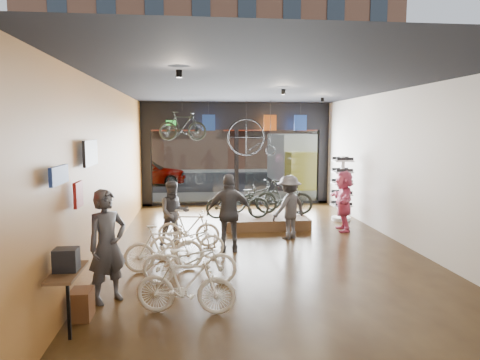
{
  "coord_description": "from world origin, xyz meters",
  "views": [
    {
      "loc": [
        -1.58,
        -9.93,
        2.81
      ],
      "look_at": [
        -0.36,
        1.4,
        1.46
      ],
      "focal_mm": 32.0,
      "sensor_mm": 36.0,
      "label": 1
    }
  ],
  "objects": [
    {
      "name": "ground_plane",
      "position": [
        0.0,
        0.0,
        -0.02
      ],
      "size": [
        7.0,
        12.0,
        0.04
      ],
      "primitive_type": "cube",
      "color": "black",
      "rests_on": "ground"
    },
    {
      "name": "ceiling",
      "position": [
        0.0,
        0.0,
        3.82
      ],
      "size": [
        7.0,
        12.0,
        0.04
      ],
      "primitive_type": "cube",
      "color": "black",
      "rests_on": "ground"
    },
    {
      "name": "wall_left",
      "position": [
        -3.52,
        0.0,
        1.9
      ],
      "size": [
        0.04,
        12.0,
        3.8
      ],
      "primitive_type": "cube",
      "color": "#A7792D",
      "rests_on": "ground"
    },
    {
      "name": "wall_right",
      "position": [
        3.52,
        0.0,
        1.9
      ],
      "size": [
        0.04,
        12.0,
        3.8
      ],
      "primitive_type": "cube",
      "color": "beige",
      "rests_on": "ground"
    },
    {
      "name": "wall_back",
      "position": [
        0.0,
        -6.02,
        1.9
      ],
      "size": [
        7.0,
        0.04,
        3.8
      ],
      "primitive_type": "cube",
      "color": "beige",
      "rests_on": "ground"
    },
    {
      "name": "storefront",
      "position": [
        0.0,
        6.0,
        1.9
      ],
      "size": [
        7.0,
        0.26,
        3.8
      ],
      "primitive_type": null,
      "color": "black",
      "rests_on": "ground"
    },
    {
      "name": "exit_sign",
      "position": [
        -2.4,
        5.88,
        3.05
      ],
      "size": [
        0.35,
        0.06,
        0.18
      ],
      "primitive_type": "cube",
      "color": "#198C26",
      "rests_on": "storefront"
    },
    {
      "name": "street_road",
      "position": [
        0.0,
        15.0,
        -0.01
      ],
      "size": [
        30.0,
        18.0,
        0.02
      ],
      "primitive_type": "cube",
      "color": "black",
      "rests_on": "ground"
    },
    {
      "name": "sidewalk_near",
      "position": [
        0.0,
        7.2,
        0.06
      ],
      "size": [
        30.0,
        2.4,
        0.12
      ],
      "primitive_type": "cube",
      "color": "slate",
      "rests_on": "ground"
    },
    {
      "name": "sidewalk_far",
      "position": [
        0.0,
        19.0,
        0.06
      ],
      "size": [
        30.0,
        2.0,
        0.12
      ],
      "primitive_type": "cube",
      "color": "slate",
      "rests_on": "ground"
    },
    {
      "name": "opposite_building",
      "position": [
        0.0,
        21.5,
        7.0
      ],
      "size": [
        26.0,
        5.0,
        14.0
      ],
      "primitive_type": "cube",
      "color": "brown",
      "rests_on": "ground"
    },
    {
      "name": "street_car",
      "position": [
        -4.05,
        12.0,
        0.69
      ],
      "size": [
        4.05,
        1.63,
        1.38
      ],
      "primitive_type": "imported",
      "rotation": [
        0.0,
        0.0,
        1.57
      ],
      "color": "gray",
      "rests_on": "street_road"
    },
    {
      "name": "box_truck",
      "position": [
        3.7,
        11.0,
        1.28
      ],
      "size": [
        2.17,
        6.52,
        2.57
      ],
      "primitive_type": null,
      "color": "silver",
      "rests_on": "street_road"
    },
    {
      "name": "floor_bike_1",
      "position": [
        -1.73,
        -3.59,
        0.46
      ],
      "size": [
        1.59,
        0.73,
        0.93
      ],
      "primitive_type": "imported",
      "rotation": [
        0.0,
        0.0,
        1.37
      ],
      "color": "white",
      "rests_on": "ground_plane"
    },
    {
      "name": "floor_bike_2",
      "position": [
        -1.69,
        -2.34,
        0.45
      ],
      "size": [
        1.75,
        0.72,
        0.9
      ],
      "primitive_type": "imported",
      "rotation": [
        0.0,
        0.0,
        1.5
      ],
      "color": "white",
      "rests_on": "ground_plane"
    },
    {
      "name": "floor_bike_3",
      "position": [
        -2.2,
        -1.55,
        0.47
      ],
      "size": [
        1.61,
        0.62,
        0.94
      ],
      "primitive_type": "imported",
      "rotation": [
        0.0,
        0.0,
        1.69
      ],
      "color": "white",
      "rests_on": "ground_plane"
    },
    {
      "name": "floor_bike_4",
      "position": [
        -1.76,
        -0.84,
        0.42
      ],
      "size": [
        1.61,
        0.58,
        0.84
      ],
      "primitive_type": "imported",
      "rotation": [
        0.0,
        0.0,
        1.59
      ],
      "color": "white",
      "rests_on": "ground_plane"
    },
    {
      "name": "floor_bike_5",
      "position": [
        -1.74,
        0.2,
        0.45
      ],
      "size": [
        1.56,
        0.68,
        0.91
      ],
      "primitive_type": "imported",
      "rotation": [
        0.0,
        0.0,
        1.4
      ],
      "color": "white",
      "rests_on": "ground_plane"
    },
    {
      "name": "display_platform",
      "position": [
        0.45,
        2.32,
        0.15
      ],
      "size": [
        2.4,
        1.8,
        0.3
      ],
      "primitive_type": "cube",
      "color": "#4C3624",
      "rests_on": "ground_plane"
    },
    {
      "name": "display_bike_left",
      "position": [
        -0.38,
        1.92,
        0.77
      ],
      "size": [
        1.81,
        0.7,
        0.94
      ],
      "primitive_type": "imported",
      "rotation": [
        0.0,
        0.0,
        1.53
      ],
      "color": "black",
      "rests_on": "display_platform"
    },
    {
      "name": "display_bike_mid",
      "position": [
        1.06,
        2.39,
        0.81
      ],
      "size": [
        1.76,
        0.86,
        1.02
      ],
      "primitive_type": "imported",
      "rotation": [
        0.0,
        0.0,
        1.34
      ],
      "color": "black",
      "rests_on": "display_platform"
    },
    {
      "name": "display_bike_right",
      "position": [
        0.25,
        2.9,
        0.78
      ],
      "size": [
        1.93,
        1.15,
        0.96
      ],
      "primitive_type": "imported",
      "rotation": [
        0.0,
        0.0,
        1.88
      ],
      "color": "black",
      "rests_on": "display_platform"
    },
    {
      "name": "customer_0",
      "position": [
        -3.0,
        -2.98,
        0.93
      ],
      "size": [
        0.8,
        0.78,
        1.86
      ],
      "primitive_type": "imported",
      "rotation": [
        0.0,
        0.0,
        0.71
      ],
      "color": "#3F3F44",
      "rests_on": "ground_plane"
    },
    {
      "name": "customer_1",
      "position": [
        -2.09,
        0.41,
        0.79
      ],
      "size": [
        0.9,
        0.78,
        1.58
      ],
      "primitive_type": "imported",
      "rotation": [
        0.0,
        0.0,
        0.27
      ],
      "color": "#3F3F44",
      "rests_on": "ground_plane"
    },
    {
      "name": "customer_2",
      "position": [
        -0.79,
        -0.32,
        0.91
      ],
      "size": [
        1.09,
        0.52,
        1.81
      ],
      "primitive_type": "imported",
      "rotation": [
        0.0,
        0.0,
        3.06
      ],
      "color": "#3F3F44",
      "rests_on": "ground_plane"
    },
    {
      "name": "customer_3",
      "position": [
        0.83,
        0.71,
        0.82
      ],
      "size": [
        1.22,
        1.09,
        1.65
      ],
      "primitive_type": "imported",
      "rotation": [
        0.0,
        0.0,
        3.72
      ],
      "color": "#3F3F44",
      "rests_on": "ground_plane"
    },
    {
      "name": "customer_5",
      "position": [
        2.54,
        1.42,
        0.84
      ],
      "size": [
        0.72,
        1.62,
        1.68
      ],
      "primitive_type": "imported",
      "rotation": [
        0.0,
        0.0,
        4.57
      ],
      "color": "#CC4C72",
      "rests_on": "ground_plane"
    },
    {
      "name": "sunglasses_rack",
      "position": [
        2.95,
        2.74,
        1.0
      ],
      "size": [
        0.69,
        0.62,
        1.99
      ],
      "primitive_type": null,
      "rotation": [
        0.0,
        0.0,
        0.27
      ],
      "color": "white",
      "rests_on": "ground_plane"
    },
    {
      "name": "wall_merch",
      "position": [
        -3.38,
        -3.5,
        1.3
      ],
      "size": [
        0.4,
        2.4,
        2.6
      ],
      "primitive_type": null,
      "color": "navy",
      "rests_on": "wall_left"
    },
    {
      "name": "penny_farthing",
      "position": [
        0.45,
        4.56,
        2.5
      ],
      "size": [
        1.58,
        0.06,
        1.27
      ],
      "primitive_type": null,
      "color": "black",
      "rests_on": "ceiling"
    },
    {
      "name": "hung_bike",
      "position": [
        -1.95,
        4.2,
        2.93
      ],
      "size": [
        1.64,
        0.81,
        0.95
      ],
      "primitive_type": "imported",
      "rotation": [
        0.0,
        0.0,
        1.33
      ],
      "color": "black",
      "rests_on": "ceiling"
    },
    {
      "name": "jersey_left",
      "position": [
        -1.06,
        5.2,
        3.05
      ],
      "size": [
        0.45,
        0.03,
        0.55
      ],
      "primitive_type": "cube",
      "color": "#1E3F99",
      "rests_on": "ceiling"
    },
    {
      "name": "jersey_mid",
      "position": [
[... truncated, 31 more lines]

